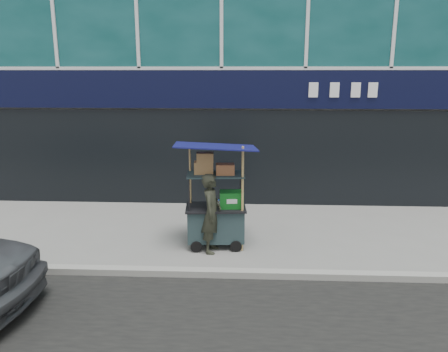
{
  "coord_description": "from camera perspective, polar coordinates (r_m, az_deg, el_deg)",
  "views": [
    {
      "loc": [
        0.56,
        -6.88,
        3.35
      ],
      "look_at": [
        0.18,
        1.2,
        1.39
      ],
      "focal_mm": 35.0,
      "sensor_mm": 36.0,
      "label": 1
    }
  ],
  "objects": [
    {
      "name": "vendor_man",
      "position": [
        8.18,
        -1.66,
        -4.88
      ],
      "size": [
        0.43,
        0.6,
        1.51
      ],
      "primitive_type": "imported",
      "rotation": [
        0.0,
        0.0,
        1.44
      ],
      "color": "#25281D",
      "rests_on": "ground"
    },
    {
      "name": "ground",
      "position": [
        7.67,
        -1.82,
        -12.28
      ],
      "size": [
        80.0,
        80.0,
        0.0
      ],
      "primitive_type": "plane",
      "color": "slate",
      "rests_on": "ground"
    },
    {
      "name": "curb",
      "position": [
        7.47,
        -1.95,
        -12.53
      ],
      "size": [
        80.0,
        0.18,
        0.12
      ],
      "primitive_type": "cube",
      "color": "gray",
      "rests_on": "ground"
    },
    {
      "name": "vendor_cart",
      "position": [
        8.45,
        -0.98,
        -4.51
      ],
      "size": [
        1.61,
        1.19,
        2.06
      ],
      "rotation": [
        0.0,
        0.0,
        0.08
      ],
      "color": "#1A2C2C",
      "rests_on": "ground"
    }
  ]
}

